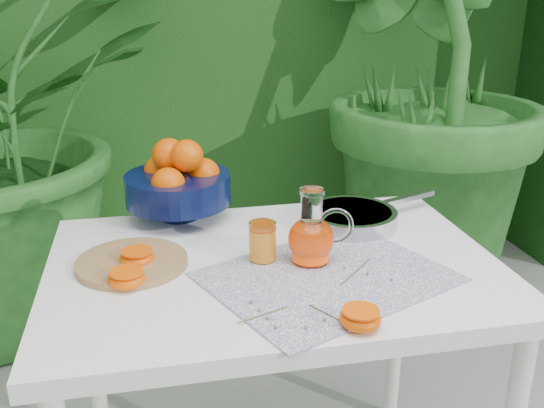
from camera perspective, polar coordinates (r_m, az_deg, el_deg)
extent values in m
imported|color=#23581E|center=(2.63, 13.83, 12.26)|extent=(2.51, 2.51, 1.99)
cube|color=white|center=(1.38, 0.17, -6.15)|extent=(1.00, 0.70, 0.04)
cylinder|color=white|center=(1.81, -16.40, -13.65)|extent=(0.04, 0.04, 0.71)
cylinder|color=white|center=(1.93, 11.68, -10.86)|extent=(0.04, 0.04, 0.71)
cube|color=#0E154E|center=(1.30, 5.24, -6.82)|extent=(0.59, 0.54, 0.00)
cylinder|color=#9D7047|center=(1.38, -13.05, -5.39)|extent=(0.30, 0.30, 0.02)
cylinder|color=black|center=(1.62, -8.72, -0.56)|extent=(0.13, 0.13, 0.04)
cylinder|color=black|center=(1.60, -8.83, 1.45)|extent=(0.36, 0.36, 0.08)
sphere|color=#DA6002|center=(1.64, -10.47, 3.04)|extent=(0.11, 0.11, 0.09)
sphere|color=#DA6002|center=(1.60, -6.46, 2.81)|extent=(0.11, 0.11, 0.09)
sphere|color=#DA6002|center=(1.53, -9.75, 1.83)|extent=(0.11, 0.11, 0.09)
sphere|color=#DA6002|center=(1.65, -8.04, 3.33)|extent=(0.11, 0.11, 0.09)
sphere|color=#DA6002|center=(1.58, -9.68, 4.57)|extent=(0.12, 0.12, 0.09)
sphere|color=#DA6002|center=(1.55, -8.01, 4.51)|extent=(0.11, 0.11, 0.08)
cylinder|color=white|center=(1.36, 3.63, -5.25)|extent=(0.09, 0.09, 0.01)
ellipsoid|color=white|center=(1.34, 3.68, -3.32)|extent=(0.12, 0.12, 0.10)
cylinder|color=white|center=(1.31, 3.75, -0.29)|extent=(0.05, 0.05, 0.07)
cylinder|color=white|center=(1.30, 3.79, 1.18)|extent=(0.06, 0.06, 0.01)
torus|color=white|center=(1.33, 5.98, -2.02)|extent=(0.08, 0.02, 0.08)
cylinder|color=#FE4605|center=(1.34, 3.67, -3.74)|extent=(0.09, 0.09, 0.07)
cylinder|color=white|center=(1.35, -0.90, -3.53)|extent=(0.06, 0.06, 0.09)
cylinder|color=orange|center=(1.35, -0.90, -3.81)|extent=(0.06, 0.06, 0.07)
cylinder|color=#E84407|center=(1.33, -0.91, -2.34)|extent=(0.05, 0.05, 0.00)
cylinder|color=#B0B0B5|center=(1.56, 7.45, -1.33)|extent=(0.30, 0.30, 0.04)
cylinder|color=silver|center=(1.55, 7.48, -0.73)|extent=(0.26, 0.26, 0.01)
cube|color=#B0B0B5|center=(1.69, 12.78, 0.58)|extent=(0.17, 0.08, 0.01)
ellipsoid|color=#DA6002|center=(1.29, -13.52, -6.89)|extent=(0.10, 0.10, 0.04)
cylinder|color=#E84407|center=(1.28, -13.59, -6.20)|extent=(0.09, 0.09, 0.00)
ellipsoid|color=#DA6002|center=(1.37, -12.58, -5.02)|extent=(0.10, 0.10, 0.04)
cylinder|color=#E84407|center=(1.37, -12.64, -4.36)|extent=(0.09, 0.09, 0.00)
ellipsoid|color=#DA6002|center=(1.13, 8.32, -10.67)|extent=(0.10, 0.10, 0.04)
cylinder|color=#E84407|center=(1.12, 8.36, -9.91)|extent=(0.09, 0.09, 0.00)
cylinder|color=brown|center=(1.15, 5.77, -10.53)|extent=(0.07, 0.11, 0.00)
sphere|color=olive|center=(1.11, 3.24, -11.49)|extent=(0.01, 0.01, 0.01)
sphere|color=olive|center=(1.14, 4.95, -10.76)|extent=(0.01, 0.01, 0.01)
sphere|color=olive|center=(1.16, 6.58, -10.06)|extent=(0.01, 0.01, 0.01)
sphere|color=olive|center=(1.19, 8.13, -9.38)|extent=(0.01, 0.01, 0.01)
cylinder|color=brown|center=(1.32, 7.91, -6.30)|extent=(0.10, 0.11, 0.00)
sphere|color=olive|center=(1.35, 4.80, -5.44)|extent=(0.01, 0.01, 0.01)
sphere|color=olive|center=(1.33, 6.86, -5.94)|extent=(0.01, 0.01, 0.01)
sphere|color=olive|center=(1.31, 8.98, -6.45)|extent=(0.01, 0.01, 0.01)
sphere|color=olive|center=(1.29, 11.17, -6.96)|extent=(0.01, 0.01, 0.01)
cylinder|color=brown|center=(1.15, -0.84, -10.38)|extent=(0.11, 0.04, 0.00)
sphere|color=olive|center=(1.11, 0.35, -11.45)|extent=(0.01, 0.01, 0.01)
sphere|color=olive|center=(1.14, -0.46, -10.65)|extent=(0.01, 0.01, 0.01)
sphere|color=olive|center=(1.16, -1.22, -9.88)|extent=(0.01, 0.01, 0.01)
sphere|color=olive|center=(1.19, -1.95, -9.15)|extent=(0.01, 0.01, 0.01)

